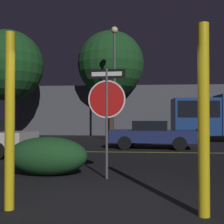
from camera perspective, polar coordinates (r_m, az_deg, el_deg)
ground_plane at (r=5.44m, az=-1.73°, el=-16.33°), size 260.00×260.00×0.00m
road_center_stripe at (r=13.04m, az=2.47°, el=-7.33°), size 32.01×0.12×0.01m
stop_sign at (r=7.34m, az=-0.97°, el=2.12°), size 0.89×0.10×2.60m
yellow_pole_left at (r=5.13m, az=-18.19°, el=-1.47°), size 0.15×0.15×2.78m
yellow_pole_right at (r=4.73m, az=16.41°, el=-1.29°), size 0.17×0.17×2.82m
hedge_bush_1 at (r=8.00m, az=-11.73°, el=-7.88°), size 2.02×1.10×0.96m
passing_car_2 at (r=14.72m, az=7.42°, el=-4.05°), size 4.11×2.14×1.28m
street_lamp at (r=19.43m, az=0.47°, el=7.83°), size 0.43×0.43×7.07m
tree_0 at (r=23.40m, az=-18.51°, el=8.05°), size 4.99×4.99×7.61m
tree_1 at (r=24.60m, az=-0.22°, el=8.74°), size 5.16×5.16×8.20m
building_backdrop at (r=27.07m, az=4.88°, el=0.21°), size 20.24×4.40×4.04m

